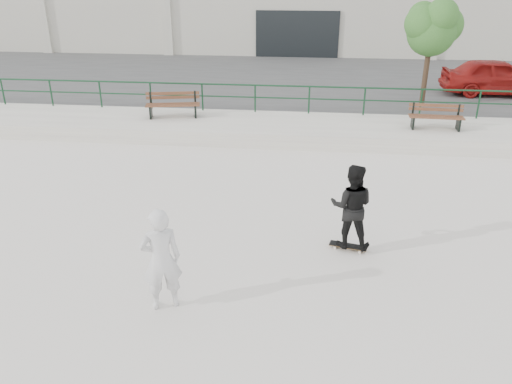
# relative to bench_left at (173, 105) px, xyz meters

# --- Properties ---
(ground) EXTENTS (120.00, 120.00, 0.00)m
(ground) POSITION_rel_bench_left_xyz_m (3.86, -9.78, -0.94)
(ground) COLOR beige
(ground) RESTS_ON ground
(ledge) EXTENTS (30.00, 3.00, 0.50)m
(ledge) POSITION_rel_bench_left_xyz_m (3.86, -0.28, -0.69)
(ledge) COLOR silver
(ledge) RESTS_ON ground
(parking_strip) EXTENTS (60.00, 14.00, 0.50)m
(parking_strip) POSITION_rel_bench_left_xyz_m (3.86, 8.22, -0.69)
(parking_strip) COLOR #3F3F3F
(parking_strip) RESTS_ON ground
(railing) EXTENTS (28.00, 0.06, 1.03)m
(railing) POSITION_rel_bench_left_xyz_m (3.86, 1.02, 0.31)
(railing) COLOR #163E24
(railing) RESTS_ON ledge
(bench_left) EXTENTS (1.99, 0.94, 0.88)m
(bench_left) POSITION_rel_bench_left_xyz_m (0.00, 0.00, 0.00)
(bench_left) COLOR #512A1B
(bench_left) RESTS_ON ledge
(bench_right) EXTENTS (1.78, 0.59, 0.81)m
(bench_right) POSITION_rel_bench_left_xyz_m (9.10, -0.45, -0.04)
(bench_right) COLOR #512A1B
(bench_right) RESTS_ON ledge
(tree) EXTENTS (2.24, 1.99, 3.99)m
(tree) POSITION_rel_bench_left_xyz_m (9.27, 2.69, 2.55)
(tree) COLOR #412C20
(tree) RESTS_ON parking_strip
(red_car) EXTENTS (4.49, 1.90, 1.52)m
(red_car) POSITION_rel_bench_left_xyz_m (12.66, 5.03, 0.32)
(red_car) COLOR maroon
(red_car) RESTS_ON parking_strip
(skateboard) EXTENTS (0.81, 0.37, 0.09)m
(skateboard) POSITION_rel_bench_left_xyz_m (5.89, -7.95, -0.86)
(skateboard) COLOR black
(skateboard) RESTS_ON ground
(standing_skater) EXTENTS (0.95, 0.79, 1.80)m
(standing_skater) POSITION_rel_bench_left_xyz_m (5.89, -7.95, 0.06)
(standing_skater) COLOR black
(standing_skater) RESTS_ON skateboard
(seated_skater) EXTENTS (0.81, 0.69, 1.87)m
(seated_skater) POSITION_rel_bench_left_xyz_m (2.61, -10.28, -0.00)
(seated_skater) COLOR silver
(seated_skater) RESTS_ON ground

